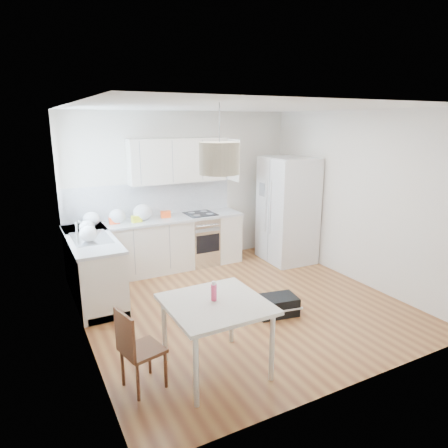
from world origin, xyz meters
name	(u,v)px	position (x,y,z in m)	size (l,w,h in m)	color
floor	(240,303)	(0.00, 0.00, 0.00)	(4.20, 4.20, 0.00)	brown
ceiling	(243,107)	(0.00, 0.00, 2.70)	(4.20, 4.20, 0.00)	white
wall_back	(183,189)	(0.00, 2.10, 1.35)	(4.20, 4.20, 0.00)	silver
wall_left	(78,231)	(-2.10, 0.00, 1.35)	(4.20, 4.20, 0.00)	silver
wall_right	(356,198)	(2.10, 0.00, 1.35)	(4.20, 4.20, 0.00)	silver
window_glassblock	(63,181)	(-2.09, 1.15, 1.75)	(0.02, 1.00, 1.00)	#BFE0F9
cabinets_back	(158,246)	(-0.60, 1.80, 0.44)	(3.00, 0.60, 0.88)	silver
cabinets_left	(93,269)	(-1.80, 1.20, 0.44)	(0.60, 1.80, 0.88)	silver
counter_back	(157,220)	(-0.60, 1.80, 0.90)	(3.02, 0.64, 0.04)	#B1B3B6
counter_left	(90,238)	(-1.80, 1.20, 0.90)	(0.64, 1.82, 0.04)	#B1B3B6
backsplash_back	(151,199)	(-0.60, 2.09, 1.21)	(3.00, 0.01, 0.58)	white
backsplash_left	(66,220)	(-2.09, 1.20, 1.21)	(0.01, 1.80, 0.58)	white
upper_cabinets	(178,160)	(-0.15, 1.94, 1.88)	(1.70, 0.32, 0.75)	silver
range_oven	(201,240)	(0.20, 1.80, 0.44)	(0.50, 0.61, 0.88)	silver
sink	(91,238)	(-1.80, 1.15, 0.92)	(0.50, 0.80, 0.16)	silver
refrigerator	(288,210)	(1.71, 1.24, 0.96)	(0.90, 0.96, 1.91)	white
dining_table	(216,310)	(-1.01, -1.25, 0.68)	(0.98, 0.98, 0.77)	beige
dining_chair	(143,348)	(-1.75, -1.16, 0.42)	(0.35, 0.35, 0.84)	#4A2616
drink_bottle	(214,291)	(-1.01, -1.20, 0.87)	(0.06, 0.06, 0.21)	#E8406D
gym_bag	(276,305)	(0.27, -0.51, 0.12)	(0.54, 0.35, 0.25)	black
pendant_lamp	(219,158)	(-0.87, -1.06, 2.18)	(0.39, 0.39, 0.31)	#BEAF92
grocery_bag_a	(91,219)	(-1.67, 1.81, 1.04)	(0.26, 0.22, 0.23)	white
grocery_bag_b	(117,216)	(-1.26, 1.82, 1.04)	(0.26, 0.22, 0.24)	white
grocery_bag_c	(143,212)	(-0.85, 1.81, 1.06)	(0.31, 0.26, 0.28)	white
grocery_bag_d	(87,227)	(-1.81, 1.40, 1.02)	(0.22, 0.19, 0.20)	white
grocery_bag_e	(88,234)	(-1.85, 0.98, 1.03)	(0.25, 0.21, 0.22)	white
snack_orange	(166,214)	(-0.44, 1.84, 0.98)	(0.17, 0.10, 0.11)	#D94213
snack_yellow	(137,219)	(-0.97, 1.75, 0.97)	(0.16, 0.10, 0.11)	yellow
snack_red	(114,221)	(-1.32, 1.81, 0.97)	(0.16, 0.10, 0.11)	red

